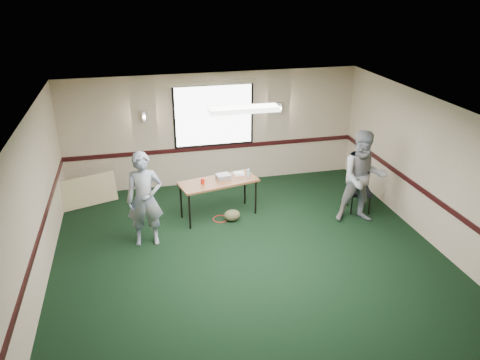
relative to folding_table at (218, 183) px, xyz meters
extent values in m
plane|color=black|center=(0.25, -2.22, -0.75)|extent=(8.00, 8.00, 0.00)
plane|color=tan|center=(0.25, 1.78, 0.60)|extent=(7.00, 0.00, 7.00)
plane|color=tan|center=(-3.25, -2.22, 0.60)|extent=(0.00, 8.00, 8.00)
plane|color=tan|center=(3.75, -2.22, 0.60)|extent=(0.00, 8.00, 8.00)
plane|color=silver|center=(0.25, -2.22, 1.95)|extent=(8.00, 8.00, 0.00)
cube|color=black|center=(0.25, 1.77, 0.15)|extent=(7.00, 0.03, 0.10)
cube|color=black|center=(-3.24, -2.22, 0.15)|extent=(0.03, 8.00, 0.10)
cube|color=black|center=(3.73, -2.22, 0.15)|extent=(0.03, 8.00, 0.10)
cube|color=black|center=(0.25, 1.76, 0.95)|extent=(1.90, 0.01, 1.50)
cube|color=white|center=(0.25, 1.75, 0.95)|extent=(1.80, 0.02, 1.40)
cube|color=tan|center=(0.25, 1.75, 1.72)|extent=(2.05, 0.08, 0.10)
cylinder|color=silver|center=(-1.35, 1.72, 1.05)|extent=(0.16, 0.16, 0.25)
cylinder|color=silver|center=(1.85, 1.72, 1.05)|extent=(0.16, 0.16, 0.25)
cube|color=white|center=(0.25, -1.22, 1.89)|extent=(1.20, 0.32, 0.08)
cube|color=brown|center=(0.00, 0.00, 0.04)|extent=(1.73, 0.99, 0.04)
cylinder|color=black|center=(-0.67, -0.42, -0.37)|extent=(0.04, 0.04, 0.77)
cylinder|color=black|center=(0.79, -0.09, -0.37)|extent=(0.04, 0.04, 0.77)
cylinder|color=black|center=(-0.79, 0.09, -0.37)|extent=(0.04, 0.04, 0.77)
cylinder|color=black|center=(0.67, 0.42, -0.37)|extent=(0.04, 0.04, 0.77)
cube|color=gray|center=(0.12, 0.10, 0.11)|extent=(0.31, 0.27, 0.09)
cube|color=white|center=(0.49, 0.21, 0.09)|extent=(0.23, 0.18, 0.06)
cylinder|color=#B91B0C|center=(-0.34, -0.08, 0.12)|extent=(0.08, 0.08, 0.12)
cylinder|color=#87BBDD|center=(0.65, 0.05, 0.15)|extent=(0.05, 0.05, 0.18)
ellipsoid|color=#4C452B|center=(0.23, -0.28, -0.63)|extent=(0.35, 0.27, 0.24)
torus|color=red|center=(0.00, -0.17, -0.74)|extent=(0.43, 0.43, 0.02)
cube|color=tan|center=(-2.75, 1.16, -0.41)|extent=(1.31, 0.61, 0.68)
cube|color=black|center=(3.01, -0.46, -0.31)|extent=(0.54, 0.54, 0.06)
cube|color=black|center=(3.06, -0.25, -0.06)|extent=(0.44, 0.16, 0.44)
cylinder|color=black|center=(2.78, -0.59, -0.54)|extent=(0.03, 0.03, 0.41)
cylinder|color=black|center=(3.14, -0.69, -0.54)|extent=(0.03, 0.03, 0.41)
cylinder|color=black|center=(2.87, -0.23, -0.54)|extent=(0.03, 0.03, 0.41)
cylinder|color=black|center=(3.23, -0.32, -0.54)|extent=(0.03, 0.03, 0.41)
imported|color=#3D5287|center=(-1.53, -0.75, 0.17)|extent=(0.69, 0.48, 1.84)
imported|color=#7395B3|center=(2.80, -0.87, 0.22)|extent=(1.08, 0.92, 1.95)
camera|label=1|loc=(-1.60, -8.71, 3.99)|focal=35.00mm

